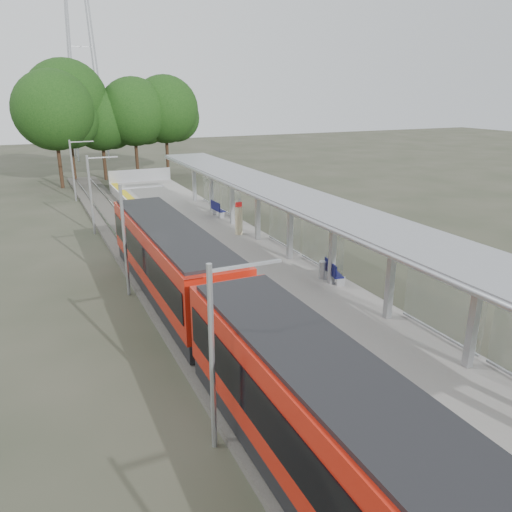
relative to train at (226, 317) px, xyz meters
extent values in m
cube|color=#59544C|center=(0.00, 9.38, -1.93)|extent=(3.00, 70.00, 0.24)
cube|color=gray|center=(4.50, 9.38, -1.55)|extent=(6.00, 50.00, 1.00)
cube|color=gold|center=(1.95, 9.38, -1.04)|extent=(0.60, 50.00, 0.02)
cube|color=#9EA0A5|center=(4.50, 34.33, -0.45)|extent=(6.00, 0.10, 1.20)
cube|color=black|center=(0.00, -7.02, -1.40)|extent=(2.50, 13.50, 0.70)
cube|color=red|center=(0.00, -7.02, 0.20)|extent=(2.65, 13.50, 2.50)
cube|color=black|center=(0.00, -7.02, 0.25)|extent=(2.72, 12.96, 1.20)
cube|color=black|center=(0.00, -7.02, 1.50)|extent=(2.40, 12.82, 0.15)
cube|color=#0C6B7E|center=(1.36, -7.02, 0.05)|extent=(0.04, 1.30, 2.00)
cube|color=black|center=(0.00, 7.08, -1.40)|extent=(2.50, 13.50, 0.70)
cube|color=red|center=(0.00, 7.08, 0.20)|extent=(2.65, 13.50, 2.50)
cube|color=black|center=(0.00, 7.08, 0.25)|extent=(2.72, 12.96, 1.20)
cube|color=black|center=(0.00, 7.08, 1.50)|extent=(2.40, 12.82, 0.15)
cube|color=#0C6B7E|center=(1.36, 7.08, 0.05)|extent=(0.04, 1.30, 2.00)
cylinder|color=black|center=(0.00, 2.36, -1.70)|extent=(2.20, 0.70, 0.70)
cube|color=black|center=(0.00, 0.03, -0.05)|extent=(2.30, 0.80, 2.40)
cube|color=#9EA0A5|center=(6.50, -4.62, 0.70)|extent=(0.25, 0.25, 3.50)
cube|color=#9EA0A5|center=(6.50, -0.62, 0.70)|extent=(0.25, 0.25, 3.50)
cube|color=#9EA0A5|center=(6.50, 3.38, 0.70)|extent=(0.25, 0.25, 3.50)
cube|color=#9EA0A5|center=(6.50, 7.38, 0.70)|extent=(0.25, 0.25, 3.50)
cube|color=#9EA0A5|center=(6.50, 11.38, 0.70)|extent=(0.25, 0.25, 3.50)
cube|color=#9EA0A5|center=(6.50, 15.38, 0.70)|extent=(0.25, 0.25, 3.50)
cube|color=#9EA0A5|center=(6.50, 19.38, 0.70)|extent=(0.25, 0.25, 3.50)
cube|color=#9EA0A5|center=(6.50, 23.38, 0.70)|extent=(0.25, 0.25, 3.50)
cube|color=gray|center=(6.10, 5.38, 2.53)|extent=(3.20, 38.00, 0.16)
cylinder|color=#9EA0A5|center=(4.55, 5.38, 2.45)|extent=(0.24, 38.00, 0.24)
cube|color=silver|center=(7.20, -2.62, 0.15)|extent=(0.05, 3.70, 2.20)
cube|color=silver|center=(7.20, 5.38, 0.15)|extent=(0.05, 3.70, 2.20)
cube|color=silver|center=(7.20, 9.38, 0.15)|extent=(0.05, 3.70, 2.20)
cube|color=silver|center=(7.20, 17.38, 0.15)|extent=(0.05, 3.70, 2.20)
cube|color=silver|center=(7.20, 21.38, 0.15)|extent=(0.05, 3.70, 2.20)
cylinder|color=#382316|center=(-2.36, 39.63, 0.50)|extent=(0.36, 0.36, 5.10)
sphere|color=#214714|center=(-2.36, 39.63, 5.60)|extent=(7.75, 7.75, 7.75)
cylinder|color=#382316|center=(-0.78, 43.12, 0.76)|extent=(0.36, 0.36, 5.63)
sphere|color=#214714|center=(-0.78, 43.12, 6.39)|extent=(8.55, 8.55, 8.55)
cylinder|color=#382316|center=(2.46, 42.92, 0.11)|extent=(0.36, 0.36, 4.33)
sphere|color=#214714|center=(2.46, 42.92, 4.44)|extent=(6.58, 6.58, 6.58)
cylinder|color=#382316|center=(5.96, 42.47, 0.37)|extent=(0.36, 0.36, 4.85)
sphere|color=#214714|center=(5.96, 42.47, 5.22)|extent=(7.37, 7.37, 7.37)
cylinder|color=#382316|center=(9.68, 43.22, 0.43)|extent=(0.36, 0.36, 4.97)
sphere|color=#214714|center=(9.68, 43.22, 5.40)|extent=(7.55, 7.55, 7.55)
cylinder|color=#9EA0A5|center=(-1.80, -3.62, 0.65)|extent=(0.16, 0.16, 5.40)
cube|color=#9EA0A5|center=(-0.80, -3.62, 3.15)|extent=(2.00, 0.08, 0.08)
cylinder|color=#9EA0A5|center=(-1.80, 8.38, 0.65)|extent=(0.16, 0.16, 5.40)
cube|color=#9EA0A5|center=(-0.80, 8.38, 3.15)|extent=(2.00, 0.08, 0.08)
cylinder|color=#9EA0A5|center=(-1.80, 20.38, 0.65)|extent=(0.16, 0.16, 5.40)
cube|color=#9EA0A5|center=(-0.80, 20.38, 3.15)|extent=(2.00, 0.08, 0.08)
cylinder|color=#9EA0A5|center=(-1.80, 32.38, 0.65)|extent=(0.16, 0.16, 5.40)
cube|color=#9EA0A5|center=(-0.80, 32.38, 3.15)|extent=(2.00, 0.08, 0.08)
cube|color=#0E1048|center=(6.74, 3.53, -0.61)|extent=(0.77, 1.54, 0.06)
cube|color=#0E1048|center=(6.54, 3.53, -0.31)|extent=(0.39, 1.46, 0.54)
cube|color=#9EA0A5|center=(6.74, 2.94, -0.84)|extent=(0.40, 0.15, 0.43)
cube|color=#9EA0A5|center=(6.74, 4.12, -0.84)|extent=(0.40, 0.15, 0.43)
cube|color=#0E1048|center=(6.39, 17.74, -0.58)|extent=(0.54, 1.58, 0.06)
cube|color=#0E1048|center=(6.18, 17.74, -0.27)|extent=(0.13, 1.57, 0.57)
cube|color=#9EA0A5|center=(6.39, 17.11, -0.82)|extent=(0.42, 0.08, 0.46)
cube|color=#9EA0A5|center=(6.39, 18.36, -0.82)|extent=(0.42, 0.08, 0.46)
cylinder|color=beige|center=(5.90, 12.83, -0.20)|extent=(0.46, 0.46, 1.71)
cube|color=red|center=(5.90, 12.83, 0.83)|extent=(0.40, 0.08, 0.28)
cylinder|color=#9EA0A5|center=(6.53, 4.12, -0.63)|extent=(0.45, 0.45, 0.84)
camera|label=1|loc=(-5.59, -14.60, 7.38)|focal=35.00mm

